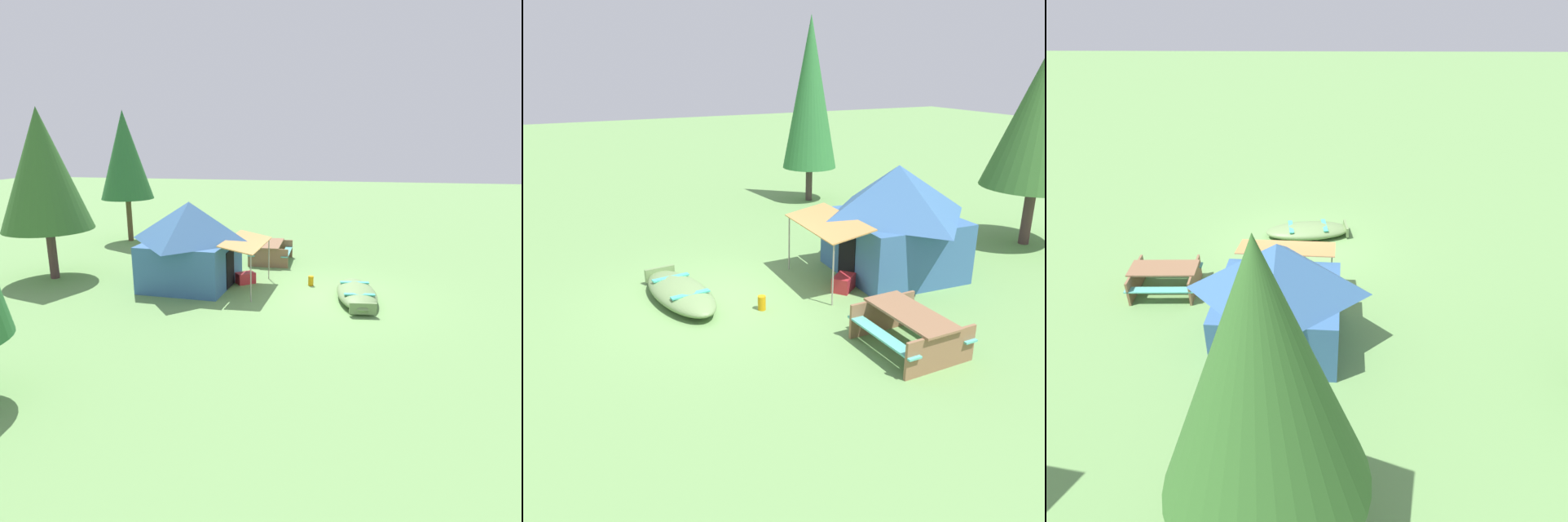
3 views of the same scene
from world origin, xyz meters
TOP-DOWN VIEW (x-y plane):
  - ground_plane at (0.00, 0.00)m, footprint 80.00×80.00m
  - beached_rowboat at (-0.29, -0.83)m, footprint 2.90×1.43m
  - canvas_cabin_tent at (0.33, 4.43)m, footprint 3.18×3.95m
  - picnic_table at (3.63, 2.36)m, footprint 1.86×1.53m
  - cooler_box at (0.77, 2.74)m, footprint 0.67×0.70m
  - fuel_can at (0.90, 0.61)m, footprint 0.24×0.24m
  - pine_tree_back_right at (-7.16, 6.12)m, footprint 1.97×1.97m
  - pine_tree_far_center at (0.15, 9.26)m, footprint 2.90×2.90m

SIDE VIEW (x-z plane):
  - ground_plane at x=0.00m, z-range 0.00..0.00m
  - fuel_can at x=0.90m, z-range 0.00..0.31m
  - cooler_box at x=0.77m, z-range 0.00..0.36m
  - beached_rowboat at x=-0.29m, z-range 0.01..0.42m
  - picnic_table at x=3.63m, z-range 0.10..0.84m
  - canvas_cabin_tent at x=0.33m, z-range 0.05..2.75m
  - pine_tree_far_center at x=0.15m, z-range 0.83..6.41m
  - pine_tree_back_right at x=-7.16m, z-range 0.62..7.11m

